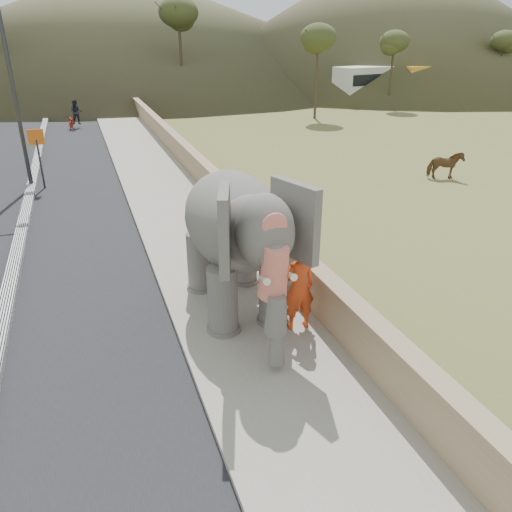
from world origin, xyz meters
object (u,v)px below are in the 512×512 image
(lamppost, at_px, (17,61))
(cow, at_px, (445,165))
(motorcyclist, at_px, (74,117))
(elephant_and_man, at_px, (235,240))

(lamppost, relative_size, cow, 5.57)
(motorcyclist, bearing_deg, elephant_and_man, -83.30)
(elephant_and_man, distance_m, motorcyclist, 26.43)
(cow, distance_m, elephant_and_man, 14.22)
(elephant_and_man, bearing_deg, cow, 33.09)
(lamppost, bearing_deg, cow, -14.90)
(cow, bearing_deg, lamppost, 93.97)
(cow, bearing_deg, motorcyclist, 57.85)
(motorcyclist, bearing_deg, lamppost, -96.59)
(motorcyclist, bearing_deg, cow, -51.02)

